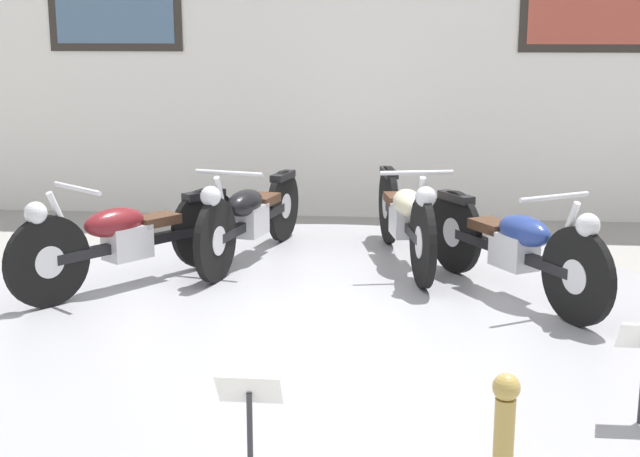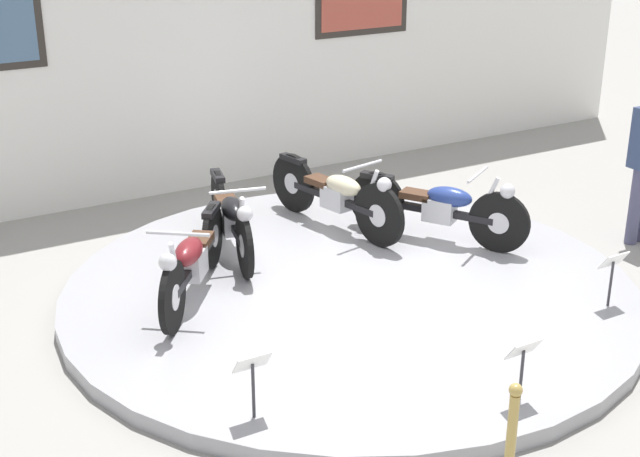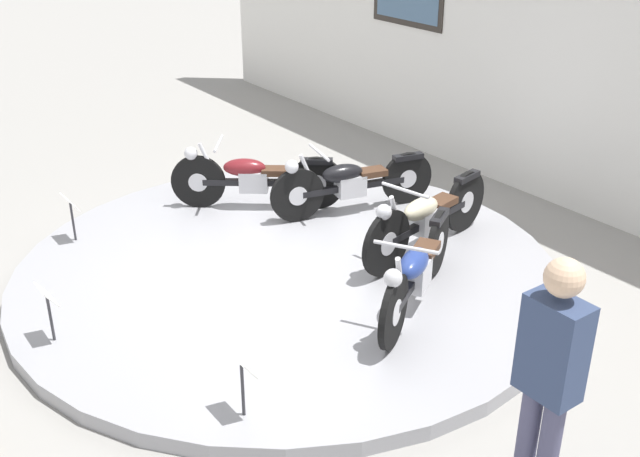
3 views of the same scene
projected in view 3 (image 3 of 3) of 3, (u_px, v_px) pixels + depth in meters
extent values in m
plane|color=gray|center=(287.00, 275.00, 7.44)|extent=(60.00, 60.00, 0.00)
cylinder|color=#99999E|center=(287.00, 269.00, 7.42)|extent=(5.30, 5.30, 0.14)
cube|color=white|center=(555.00, 29.00, 8.55)|extent=(14.00, 0.20, 4.02)
cylinder|color=black|center=(198.00, 182.00, 8.51)|extent=(0.42, 0.53, 0.62)
cylinder|color=silver|center=(198.00, 182.00, 8.51)|extent=(0.18, 0.21, 0.22)
cylinder|color=black|center=(317.00, 183.00, 8.47)|extent=(0.42, 0.53, 0.62)
cylinder|color=silver|center=(317.00, 183.00, 8.47)|extent=(0.18, 0.21, 0.22)
cube|color=black|center=(257.00, 182.00, 8.49)|extent=(0.81, 1.03, 0.07)
cube|color=silver|center=(254.00, 181.00, 8.48)|extent=(0.35, 0.38, 0.24)
ellipsoid|color=maroon|center=(244.00, 167.00, 8.42)|extent=(0.47, 0.51, 0.20)
cube|color=#472D1E|center=(276.00, 171.00, 8.43)|extent=(0.35, 0.38, 0.07)
cube|color=black|center=(317.00, 161.00, 8.36)|extent=(0.30, 0.35, 0.06)
cylinder|color=silver|center=(210.00, 165.00, 8.42)|extent=(0.19, 0.23, 0.54)
cylinder|color=silver|center=(218.00, 143.00, 8.31)|extent=(0.45, 0.35, 0.03)
sphere|color=silver|center=(191.00, 153.00, 8.37)|extent=(0.15, 0.15, 0.15)
cylinder|color=black|center=(297.00, 195.00, 8.16)|extent=(0.20, 0.61, 0.62)
cylinder|color=silver|center=(297.00, 195.00, 8.16)|extent=(0.11, 0.22, 0.22)
cylinder|color=black|center=(407.00, 178.00, 8.62)|extent=(0.20, 0.61, 0.62)
cylinder|color=silver|center=(407.00, 178.00, 8.62)|extent=(0.11, 0.22, 0.22)
cube|color=black|center=(354.00, 186.00, 8.39)|extent=(0.36, 1.22, 0.07)
cube|color=silver|center=(350.00, 185.00, 8.36)|extent=(0.27, 0.36, 0.24)
ellipsoid|color=black|center=(342.00, 173.00, 8.26)|extent=(0.33, 0.52, 0.20)
cube|color=#472D1E|center=(372.00, 172.00, 8.40)|extent=(0.27, 0.36, 0.07)
cube|color=black|center=(408.00, 157.00, 8.50)|extent=(0.18, 0.37, 0.06)
cylinder|color=silver|center=(310.00, 176.00, 8.12)|extent=(0.10, 0.25, 0.54)
cylinder|color=silver|center=(319.00, 152.00, 8.05)|extent=(0.53, 0.16, 0.03)
sphere|color=silver|center=(292.00, 167.00, 7.99)|extent=(0.15, 0.15, 0.15)
cylinder|color=black|center=(386.00, 243.00, 7.04)|extent=(0.19, 0.66, 0.66)
cylinder|color=silver|center=(386.00, 243.00, 7.04)|extent=(0.11, 0.24, 0.23)
cylinder|color=black|center=(465.00, 201.00, 7.94)|extent=(0.19, 0.66, 0.66)
cylinder|color=silver|center=(465.00, 201.00, 7.94)|extent=(0.11, 0.24, 0.23)
cube|color=black|center=(428.00, 221.00, 7.49)|extent=(0.32, 1.23, 0.07)
cube|color=silver|center=(426.00, 220.00, 7.46)|extent=(0.26, 0.35, 0.24)
ellipsoid|color=beige|center=(421.00, 209.00, 7.32)|extent=(0.31, 0.51, 0.20)
cube|color=#472D1E|center=(442.00, 202.00, 7.58)|extent=(0.26, 0.35, 0.07)
cube|color=black|center=(467.00, 177.00, 7.82)|extent=(0.17, 0.37, 0.06)
cylinder|color=silver|center=(397.00, 219.00, 7.06)|extent=(0.09, 0.25, 0.54)
cylinder|color=silver|center=(405.00, 190.00, 7.02)|extent=(0.54, 0.14, 0.03)
sphere|color=silver|center=(384.00, 212.00, 6.86)|extent=(0.15, 0.15, 0.15)
cylinder|color=black|center=(394.00, 312.00, 5.97)|extent=(0.37, 0.57, 0.63)
cylinder|color=silver|center=(394.00, 312.00, 5.97)|extent=(0.17, 0.22, 0.22)
cylinder|color=black|center=(438.00, 243.00, 7.09)|extent=(0.37, 0.57, 0.63)
cylinder|color=silver|center=(438.00, 243.00, 7.09)|extent=(0.17, 0.22, 0.22)
cube|color=black|center=(417.00, 274.00, 6.53)|extent=(0.70, 1.10, 0.07)
cube|color=silver|center=(416.00, 274.00, 6.49)|extent=(0.34, 0.38, 0.24)
ellipsoid|color=navy|center=(414.00, 263.00, 6.34)|extent=(0.44, 0.52, 0.20)
cube|color=#472D1E|center=(425.00, 250.00, 6.65)|extent=(0.34, 0.38, 0.07)
cube|color=black|center=(440.00, 217.00, 6.98)|extent=(0.27, 0.36, 0.06)
cylinder|color=silver|center=(400.00, 282.00, 6.01)|extent=(0.17, 0.24, 0.54)
cylinder|color=silver|center=(406.00, 247.00, 5.99)|extent=(0.48, 0.31, 0.03)
sphere|color=silver|center=(393.00, 278.00, 5.77)|extent=(0.15, 0.15, 0.15)
cylinder|color=#333338|center=(73.00, 222.00, 7.77)|extent=(0.02, 0.02, 0.42)
cube|color=white|center=(70.00, 202.00, 7.67)|extent=(0.26, 0.11, 0.15)
cylinder|color=#333338|center=(51.00, 318.00, 6.08)|extent=(0.02, 0.02, 0.42)
cube|color=white|center=(46.00, 294.00, 5.98)|extent=(0.26, 0.11, 0.15)
cylinder|color=#333338|center=(243.00, 391.00, 5.23)|extent=(0.02, 0.02, 0.42)
cube|color=white|center=(241.00, 364.00, 5.13)|extent=(0.26, 0.11, 0.15)
cylinder|color=#4C4C6B|center=(527.00, 441.00, 4.65)|extent=(0.13, 0.13, 0.84)
cylinder|color=#4C4C6B|center=(548.00, 456.00, 4.53)|extent=(0.13, 0.13, 0.84)
cube|color=navy|center=(553.00, 348.00, 4.27)|extent=(0.36, 0.22, 0.63)
sphere|color=beige|center=(564.00, 278.00, 4.08)|extent=(0.23, 0.23, 0.23)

